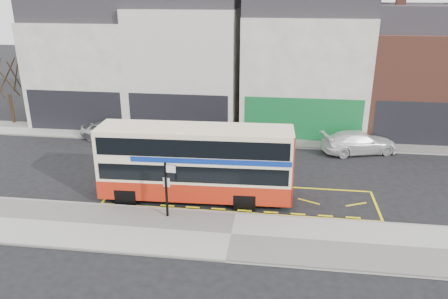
# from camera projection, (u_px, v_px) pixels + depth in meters

# --- Properties ---
(ground) EXTENTS (120.00, 120.00, 0.00)m
(ground) POSITION_uv_depth(u_px,v_px,m) (237.00, 212.00, 21.64)
(ground) COLOR black
(ground) RESTS_ON ground
(pavement) EXTENTS (40.00, 4.00, 0.15)m
(pavement) POSITION_uv_depth(u_px,v_px,m) (231.00, 235.00, 19.47)
(pavement) COLOR #A5A49D
(pavement) RESTS_ON ground
(kerb) EXTENTS (40.00, 0.15, 0.15)m
(kerb) POSITION_uv_depth(u_px,v_px,m) (236.00, 214.00, 21.26)
(kerb) COLOR gray
(kerb) RESTS_ON ground
(far_pavement) EXTENTS (50.00, 3.00, 0.15)m
(far_pavement) POSITION_uv_depth(u_px,v_px,m) (253.00, 139.00, 31.82)
(far_pavement) COLOR #A5A49D
(far_pavement) RESTS_ON ground
(road_markings) EXTENTS (14.00, 3.40, 0.01)m
(road_markings) POSITION_uv_depth(u_px,v_px,m) (240.00, 197.00, 23.12)
(road_markings) COLOR #FFE80D
(road_markings) RESTS_ON ground
(terrace_far_left) EXTENTS (8.00, 8.01, 10.80)m
(terrace_far_left) POSITION_uv_depth(u_px,v_px,m) (92.00, 60.00, 35.53)
(terrace_far_left) COLOR white
(terrace_far_left) RESTS_ON ground
(terrace_left) EXTENTS (8.00, 8.01, 11.80)m
(terrace_left) POSITION_uv_depth(u_px,v_px,m) (188.00, 56.00, 34.36)
(terrace_left) COLOR silver
(terrace_left) RESTS_ON ground
(terrace_green_shop) EXTENTS (9.00, 8.01, 11.30)m
(terrace_green_shop) POSITION_uv_depth(u_px,v_px,m) (304.00, 62.00, 33.33)
(terrace_green_shop) COLOR white
(terrace_green_shop) RESTS_ON ground
(terrace_right) EXTENTS (9.00, 8.01, 10.30)m
(terrace_right) POSITION_uv_depth(u_px,v_px,m) (426.00, 71.00, 32.38)
(terrace_right) COLOR brown
(terrace_right) RESTS_ON ground
(double_decker_bus) EXTENTS (9.90, 2.63, 3.92)m
(double_decker_bus) POSITION_uv_depth(u_px,v_px,m) (196.00, 162.00, 22.26)
(double_decker_bus) COLOR #FFE8C2
(double_decker_bus) RESTS_ON ground
(bus_stop_post) EXTENTS (0.68, 0.15, 2.76)m
(bus_stop_post) POSITION_uv_depth(u_px,v_px,m) (167.00, 184.00, 20.35)
(bus_stop_post) COLOR black
(bus_stop_post) RESTS_ON pavement
(car_silver) EXTENTS (4.29, 2.67, 1.36)m
(car_silver) POSITION_uv_depth(u_px,v_px,m) (108.00, 131.00, 31.43)
(car_silver) COLOR #B0B1B5
(car_silver) RESTS_ON ground
(car_grey) EXTENTS (4.12, 1.89, 1.31)m
(car_grey) POSITION_uv_depth(u_px,v_px,m) (222.00, 141.00, 29.53)
(car_grey) COLOR #383A3F
(car_grey) RESTS_ON ground
(car_white) EXTENTS (5.39, 3.39, 1.46)m
(car_white) POSITION_uv_depth(u_px,v_px,m) (359.00, 142.00, 29.10)
(car_white) COLOR white
(car_white) RESTS_ON ground
(street_tree_left) EXTENTS (3.08, 3.08, 6.65)m
(street_tree_left) POSITION_uv_depth(u_px,v_px,m) (5.00, 68.00, 33.85)
(street_tree_left) COLOR #2F2314
(street_tree_left) RESTS_ON ground
(street_tree_right) EXTENTS (2.62, 2.62, 5.66)m
(street_tree_right) POSITION_uv_depth(u_px,v_px,m) (338.00, 87.00, 30.75)
(street_tree_right) COLOR #2F2314
(street_tree_right) RESTS_ON ground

